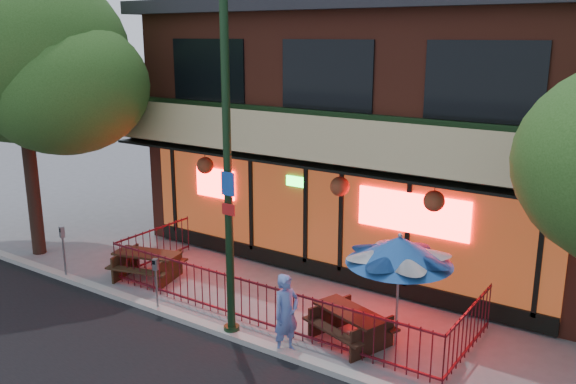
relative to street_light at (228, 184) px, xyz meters
The scene contains 12 objects.
ground 3.17m from the street_light, 90.34° to the left, with size 80.00×80.00×0.00m, color gray.
curb 3.09m from the street_light, 91.40° to the right, with size 80.00×0.25×0.12m, color #999993.
restaurant_building 7.58m from the street_light, 90.02° to the left, with size 12.96×9.49×8.05m.
patio_fence 2.68m from the street_light, 90.15° to the left, with size 8.44×2.62×1.00m.
street_light is the anchor object (origin of this frame).
street_tree_left 7.91m from the street_light, behind, with size 5.60×5.60×8.05m.
picnic_table_left 4.63m from the street_light, 162.98° to the left, with size 1.89×1.62×0.69m.
picnic_table_right 3.61m from the street_light, 27.57° to the left, with size 1.85×1.62×0.67m.
patio_umbrella 3.47m from the street_light, 26.79° to the left, with size 2.03×2.03×2.31m.
pedestrian 2.70m from the street_light, ahead, with size 0.58×0.38×1.58m, color #5D75BB.
parking_meter_near 3.08m from the street_light, behind, with size 0.13×0.12×1.23m.
parking_meter_far 5.70m from the street_light, behind, with size 0.14×0.13×1.38m.
Camera 1 is at (7.27, -9.03, 5.89)m, focal length 38.00 mm.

